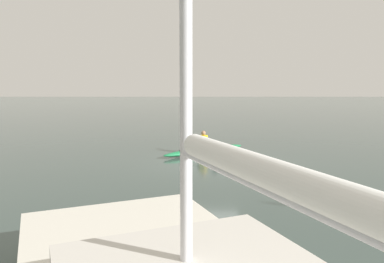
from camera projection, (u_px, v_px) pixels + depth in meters
The scene contains 3 objects.
ground_plane at pixel (211, 163), 15.39m from camera, with size 160.00×160.00×0.00m, color #384742.
kayak at pixel (205, 150), 17.60m from camera, with size 4.08×3.27×0.29m.
kayaker at pixel (203, 141), 17.46m from camera, with size 1.51×1.99×0.78m.
Camera 1 is at (0.77, 15.10, 3.25)m, focal length 35.12 mm.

